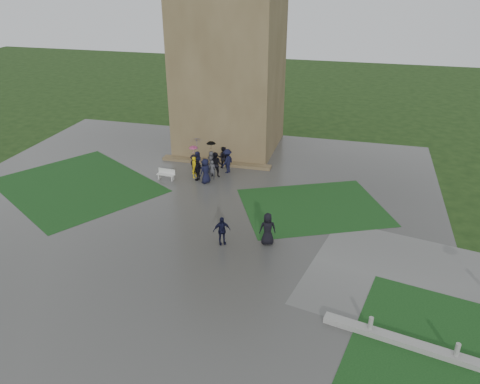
% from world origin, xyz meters
% --- Properties ---
extents(ground, '(120.00, 120.00, 0.00)m').
position_xyz_m(ground, '(0.00, 0.00, 0.00)').
color(ground, black).
extents(plaza, '(34.00, 34.00, 0.02)m').
position_xyz_m(plaza, '(0.00, 2.00, 0.01)').
color(plaza, '#3A3A37').
rests_on(plaza, ground).
extents(lawn_inset_left, '(14.10, 13.46, 0.01)m').
position_xyz_m(lawn_inset_left, '(-8.50, 4.00, 0.03)').
color(lawn_inset_left, '#133614').
rests_on(lawn_inset_left, plaza).
extents(lawn_inset_right, '(11.12, 10.15, 0.01)m').
position_xyz_m(lawn_inset_right, '(8.50, 5.00, 0.03)').
color(lawn_inset_right, '#133614').
rests_on(lawn_inset_right, plaza).
extents(tower, '(8.00, 8.00, 18.00)m').
position_xyz_m(tower, '(0.00, 15.00, 9.00)').
color(tower, brown).
rests_on(tower, ground).
extents(tower_plinth, '(9.00, 0.80, 0.22)m').
position_xyz_m(tower_plinth, '(0.00, 10.60, 0.13)').
color(tower_plinth, brown).
rests_on(tower_plinth, plaza).
extents(bench, '(1.39, 0.51, 0.79)m').
position_xyz_m(bench, '(-2.67, 6.74, 0.43)').
color(bench, beige).
rests_on(bench, plaza).
extents(visitor_cluster, '(3.44, 4.00, 2.56)m').
position_xyz_m(visitor_cluster, '(0.11, 8.49, 1.08)').
color(visitor_cluster, black).
rests_on(visitor_cluster, plaza).
extents(pedestrian_mid, '(1.15, 1.00, 1.71)m').
position_xyz_m(pedestrian_mid, '(3.97, -0.89, 0.87)').
color(pedestrian_mid, black).
rests_on(pedestrian_mid, plaza).
extents(pedestrian_near, '(1.09, 0.90, 1.93)m').
position_xyz_m(pedestrian_near, '(6.49, -0.23, 0.98)').
color(pedestrian_near, black).
rests_on(pedestrian_near, plaza).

